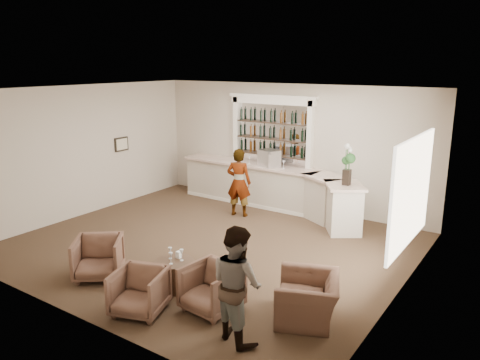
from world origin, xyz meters
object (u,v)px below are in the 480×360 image
(cocktail_table, at_px, (175,274))
(flower_vase, at_px, (348,162))
(armchair_right, at_px, (211,288))
(armchair_far, at_px, (308,298))
(espresso_machine, at_px, (269,158))
(armchair_center, at_px, (139,292))
(bar_counter, at_px, (274,188))
(sommelier, at_px, (239,182))
(armchair_left, at_px, (98,258))
(guest, at_px, (237,284))

(cocktail_table, xyz_separation_m, flower_vase, (1.41, 4.26, 1.42))
(armchair_right, height_order, armchair_far, armchair_right)
(espresso_machine, bearing_deg, armchair_center, -56.23)
(bar_counter, distance_m, espresso_machine, 0.81)
(cocktail_table, bearing_deg, flower_vase, 71.73)
(bar_counter, relative_size, sommelier, 3.27)
(cocktail_table, relative_size, armchair_center, 0.87)
(armchair_right, relative_size, espresso_machine, 1.63)
(armchair_center, bearing_deg, armchair_left, 144.09)
(guest, bearing_deg, armchair_left, 16.33)
(sommelier, bearing_deg, guest, 109.57)
(flower_vase, bearing_deg, guest, -85.78)
(armchair_center, relative_size, espresso_machine, 1.56)
(cocktail_table, bearing_deg, espresso_machine, 101.77)
(guest, height_order, espresso_machine, guest)
(bar_counter, bearing_deg, sommelier, -114.67)
(guest, bearing_deg, armchair_right, -8.37)
(armchair_center, distance_m, armchair_far, 2.62)
(armchair_center, relative_size, flower_vase, 0.83)
(bar_counter, distance_m, sommelier, 1.12)
(sommelier, xyz_separation_m, armchair_left, (-0.11, -4.39, -0.49))
(cocktail_table, relative_size, armchair_left, 0.81)
(armchair_left, relative_size, armchair_center, 1.06)
(flower_vase, bearing_deg, sommelier, -172.83)
(guest, bearing_deg, armchair_center, 29.35)
(guest, relative_size, armchair_left, 2.02)
(armchair_left, xyz_separation_m, armchair_far, (3.80, 0.85, -0.04))
(cocktail_table, distance_m, flower_vase, 4.70)
(armchair_center, bearing_deg, armchair_far, 11.25)
(bar_counter, relative_size, cocktail_table, 8.37)
(sommelier, relative_size, armchair_right, 2.12)
(sommelier, xyz_separation_m, armchair_center, (1.42, -4.86, -0.52))
(armchair_left, bearing_deg, armchair_right, -33.51)
(armchair_far, xyz_separation_m, espresso_machine, (-3.40, 4.56, 1.02))
(bar_counter, xyz_separation_m, guest, (2.63, -5.56, 0.27))
(guest, xyz_separation_m, armchair_left, (-3.19, 0.19, -0.46))
(bar_counter, bearing_deg, armchair_right, -70.16)
(sommelier, relative_size, guest, 1.03)
(armchair_left, xyz_separation_m, armchair_center, (1.53, -0.47, -0.02))
(armchair_far, distance_m, espresso_machine, 5.78)
(sommelier, xyz_separation_m, armchair_far, (3.69, -3.55, -0.53))
(armchair_left, bearing_deg, sommelier, 49.79)
(sommelier, height_order, guest, sommelier)
(cocktail_table, distance_m, guest, 1.98)
(bar_counter, relative_size, espresso_machine, 11.31)
(armchair_left, height_order, armchair_right, armchair_left)
(sommelier, height_order, armchair_left, sommelier)
(armchair_center, bearing_deg, flower_vase, 57.12)
(cocktail_table, relative_size, espresso_machine, 1.35)
(armchair_right, bearing_deg, espresso_machine, 117.07)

